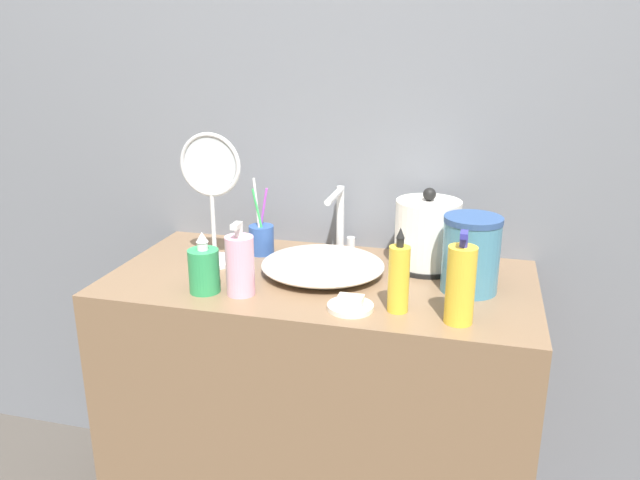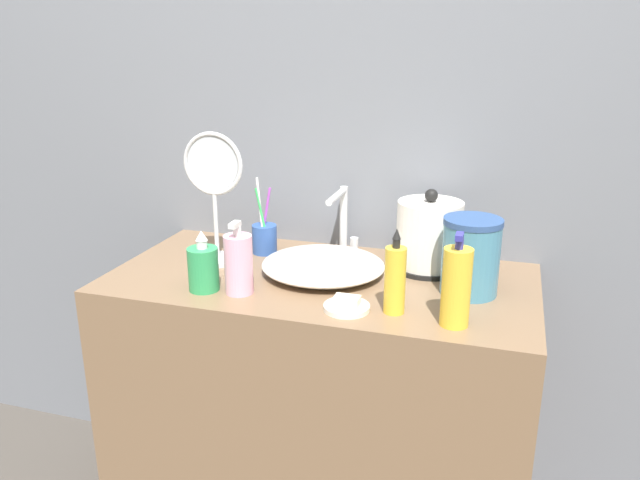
{
  "view_description": "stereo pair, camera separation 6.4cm",
  "coord_description": "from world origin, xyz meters",
  "px_view_note": "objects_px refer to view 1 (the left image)",
  "views": [
    {
      "loc": [
        0.38,
        -1.17,
        1.39
      ],
      "look_at": [
        -0.0,
        0.27,
        0.91
      ],
      "focal_mm": 35.0,
      "sensor_mm": 36.0,
      "label": 1
    },
    {
      "loc": [
        0.44,
        -1.16,
        1.39
      ],
      "look_at": [
        -0.0,
        0.27,
        0.91
      ],
      "focal_mm": 35.0,
      "sensor_mm": 36.0,
      "label": 2
    }
  ],
  "objects_px": {
    "shampoo_bottle": "(461,284)",
    "vanity_mirror": "(212,191)",
    "lotion_bottle": "(240,265)",
    "faucet": "(339,216)",
    "mouthwash_bottle": "(399,278)",
    "hand_cream_bottle": "(204,269)",
    "electric_kettle": "(427,236)",
    "toothbrush_cup": "(261,238)",
    "water_pitcher": "(471,254)"
  },
  "relations": [
    {
      "from": "shampoo_bottle",
      "to": "vanity_mirror",
      "type": "xyz_separation_m",
      "value": [
        -0.66,
        0.21,
        0.11
      ]
    },
    {
      "from": "lotion_bottle",
      "to": "vanity_mirror",
      "type": "relative_size",
      "value": 0.51
    },
    {
      "from": "faucet",
      "to": "vanity_mirror",
      "type": "distance_m",
      "value": 0.36
    },
    {
      "from": "mouthwash_bottle",
      "to": "hand_cream_bottle",
      "type": "bearing_deg",
      "value": -179.17
    },
    {
      "from": "electric_kettle",
      "to": "vanity_mirror",
      "type": "distance_m",
      "value": 0.58
    },
    {
      "from": "faucet",
      "to": "toothbrush_cup",
      "type": "height_order",
      "value": "toothbrush_cup"
    },
    {
      "from": "lotion_bottle",
      "to": "shampoo_bottle",
      "type": "height_order",
      "value": "shampoo_bottle"
    },
    {
      "from": "lotion_bottle",
      "to": "vanity_mirror",
      "type": "xyz_separation_m",
      "value": [
        -0.15,
        0.19,
        0.13
      ]
    },
    {
      "from": "electric_kettle",
      "to": "faucet",
      "type": "bearing_deg",
      "value": 166.35
    },
    {
      "from": "mouthwash_bottle",
      "to": "hand_cream_bottle",
      "type": "xyz_separation_m",
      "value": [
        -0.47,
        -0.01,
        -0.02
      ]
    },
    {
      "from": "lotion_bottle",
      "to": "mouthwash_bottle",
      "type": "height_order",
      "value": "mouthwash_bottle"
    },
    {
      "from": "lotion_bottle",
      "to": "water_pitcher",
      "type": "bearing_deg",
      "value": 17.01
    },
    {
      "from": "toothbrush_cup",
      "to": "mouthwash_bottle",
      "type": "relative_size",
      "value": 1.12
    },
    {
      "from": "water_pitcher",
      "to": "vanity_mirror",
      "type": "bearing_deg",
      "value": 177.82
    },
    {
      "from": "toothbrush_cup",
      "to": "water_pitcher",
      "type": "height_order",
      "value": "toothbrush_cup"
    },
    {
      "from": "electric_kettle",
      "to": "vanity_mirror",
      "type": "height_order",
      "value": "vanity_mirror"
    },
    {
      "from": "faucet",
      "to": "shampoo_bottle",
      "type": "bearing_deg",
      "value": -47.47
    },
    {
      "from": "hand_cream_bottle",
      "to": "vanity_mirror",
      "type": "relative_size",
      "value": 0.42
    },
    {
      "from": "mouthwash_bottle",
      "to": "water_pitcher",
      "type": "relative_size",
      "value": 1.05
    },
    {
      "from": "mouthwash_bottle",
      "to": "toothbrush_cup",
      "type": "bearing_deg",
      "value": 145.73
    },
    {
      "from": "faucet",
      "to": "water_pitcher",
      "type": "bearing_deg",
      "value": -28.07
    },
    {
      "from": "lotion_bottle",
      "to": "faucet",
      "type": "bearing_deg",
      "value": 66.13
    },
    {
      "from": "shampoo_bottle",
      "to": "mouthwash_bottle",
      "type": "xyz_separation_m",
      "value": [
        -0.13,
        0.03,
        -0.01
      ]
    },
    {
      "from": "mouthwash_bottle",
      "to": "water_pitcher",
      "type": "height_order",
      "value": "mouthwash_bottle"
    },
    {
      "from": "vanity_mirror",
      "to": "water_pitcher",
      "type": "bearing_deg",
      "value": -2.18
    },
    {
      "from": "lotion_bottle",
      "to": "mouthwash_bottle",
      "type": "relative_size",
      "value": 0.92
    },
    {
      "from": "electric_kettle",
      "to": "vanity_mirror",
      "type": "relative_size",
      "value": 0.61
    },
    {
      "from": "faucet",
      "to": "water_pitcher",
      "type": "xyz_separation_m",
      "value": [
        0.37,
        -0.2,
        -0.02
      ]
    },
    {
      "from": "faucet",
      "to": "electric_kettle",
      "type": "distance_m",
      "value": 0.26
    },
    {
      "from": "faucet",
      "to": "hand_cream_bottle",
      "type": "distance_m",
      "value": 0.44
    },
    {
      "from": "electric_kettle",
      "to": "hand_cream_bottle",
      "type": "relative_size",
      "value": 1.45
    },
    {
      "from": "faucet",
      "to": "electric_kettle",
      "type": "xyz_separation_m",
      "value": [
        0.25,
        -0.06,
        -0.02
      ]
    },
    {
      "from": "hand_cream_bottle",
      "to": "water_pitcher",
      "type": "bearing_deg",
      "value": 15.35
    },
    {
      "from": "hand_cream_bottle",
      "to": "vanity_mirror",
      "type": "height_order",
      "value": "vanity_mirror"
    },
    {
      "from": "shampoo_bottle",
      "to": "mouthwash_bottle",
      "type": "distance_m",
      "value": 0.14
    },
    {
      "from": "electric_kettle",
      "to": "mouthwash_bottle",
      "type": "bearing_deg",
      "value": -96.51
    },
    {
      "from": "faucet",
      "to": "vanity_mirror",
      "type": "xyz_separation_m",
      "value": [
        -0.31,
        -0.17,
        0.09
      ]
    },
    {
      "from": "mouthwash_bottle",
      "to": "electric_kettle",
      "type": "bearing_deg",
      "value": 83.49
    },
    {
      "from": "vanity_mirror",
      "to": "hand_cream_bottle",
      "type": "bearing_deg",
      "value": -73.11
    },
    {
      "from": "lotion_bottle",
      "to": "vanity_mirror",
      "type": "height_order",
      "value": "vanity_mirror"
    },
    {
      "from": "toothbrush_cup",
      "to": "vanity_mirror",
      "type": "xyz_separation_m",
      "value": [
        -0.1,
        -0.1,
        0.16
      ]
    },
    {
      "from": "faucet",
      "to": "electric_kettle",
      "type": "relative_size",
      "value": 0.86
    },
    {
      "from": "faucet",
      "to": "toothbrush_cup",
      "type": "relative_size",
      "value": 0.85
    },
    {
      "from": "electric_kettle",
      "to": "water_pitcher",
      "type": "height_order",
      "value": "electric_kettle"
    },
    {
      "from": "toothbrush_cup",
      "to": "electric_kettle",
      "type": "bearing_deg",
      "value": 0.73
    },
    {
      "from": "faucet",
      "to": "mouthwash_bottle",
      "type": "height_order",
      "value": "mouthwash_bottle"
    },
    {
      "from": "electric_kettle",
      "to": "toothbrush_cup",
      "type": "height_order",
      "value": "toothbrush_cup"
    },
    {
      "from": "toothbrush_cup",
      "to": "vanity_mirror",
      "type": "relative_size",
      "value": 0.62
    },
    {
      "from": "electric_kettle",
      "to": "water_pitcher",
      "type": "xyz_separation_m",
      "value": [
        0.12,
        -0.14,
        0.01
      ]
    },
    {
      "from": "lotion_bottle",
      "to": "mouthwash_bottle",
      "type": "distance_m",
      "value": 0.38
    }
  ]
}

